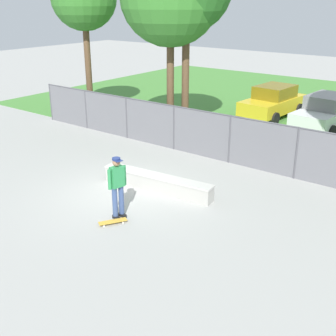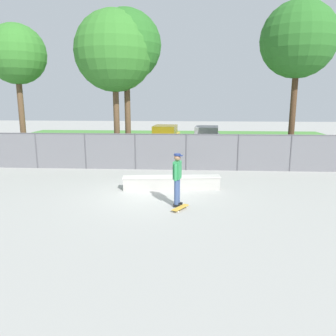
{
  "view_description": "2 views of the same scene",
  "coord_description": "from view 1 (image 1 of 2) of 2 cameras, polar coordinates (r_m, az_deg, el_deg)",
  "views": [
    {
      "loc": [
        8.93,
        -9.34,
        5.91
      ],
      "look_at": [
        1.25,
        0.8,
        0.93
      ],
      "focal_mm": 46.41,
      "sensor_mm": 36.0,
      "label": 1
    },
    {
      "loc": [
        1.42,
        -12.34,
        3.71
      ],
      "look_at": [
        0.63,
        0.52,
        0.96
      ],
      "focal_mm": 35.73,
      "sensor_mm": 36.0,
      "label": 2
    }
  ],
  "objects": [
    {
      "name": "ground_plane",
      "position": [
        14.21,
        -5.99,
        -3.33
      ],
      "size": [
        80.0,
        80.0,
        0.0
      ],
      "primitive_type": "plane",
      "color": "#9E9E99"
    },
    {
      "name": "grass_strip",
      "position": [
        26.49,
        16.62,
        7.61
      ],
      "size": [
        30.4,
        20.0,
        0.02
      ],
      "primitive_type": "cube",
      "color": "#478438",
      "rests_on": "ground"
    },
    {
      "name": "concrete_ledge",
      "position": [
        14.24,
        -1.45,
        -1.95
      ],
      "size": [
        3.99,
        0.9,
        0.55
      ],
      "color": "#A8A59E",
      "rests_on": "ground"
    },
    {
      "name": "skateboarder",
      "position": [
        12.27,
        -6.66,
        -2.22
      ],
      "size": [
        0.35,
        0.59,
        1.84
      ],
      "color": "black",
      "rests_on": "ground"
    },
    {
      "name": "skateboard",
      "position": [
        12.37,
        -7.26,
        -6.99
      ],
      "size": [
        0.59,
        0.79,
        0.09
      ],
      "color": "gold",
      "rests_on": "ground"
    },
    {
      "name": "chainlink_fence",
      "position": [
        17.25,
        4.3,
        4.83
      ],
      "size": [
        18.47,
        0.07,
        1.87
      ],
      "color": "#4C4C51",
      "rests_on": "ground"
    },
    {
      "name": "car_yellow",
      "position": [
        23.86,
        13.63,
        8.5
      ],
      "size": [
        2.28,
        4.33,
        1.66
      ],
      "color": "gold",
      "rests_on": "ground"
    },
    {
      "name": "car_white",
      "position": [
        22.26,
        20.01,
        6.91
      ],
      "size": [
        2.28,
        4.33,
        1.66
      ],
      "color": "silver",
      "rests_on": "ground"
    }
  ]
}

